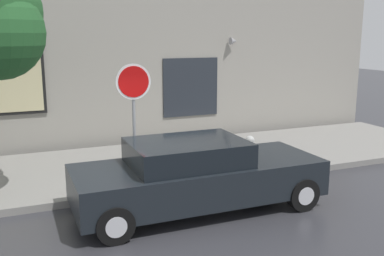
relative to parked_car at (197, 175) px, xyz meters
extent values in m
plane|color=#333338|center=(-1.32, 0.01, -0.69)|extent=(60.00, 60.00, 0.00)
cube|color=gray|center=(-1.32, 3.01, -0.61)|extent=(20.00, 4.00, 0.15)
cube|color=#9E998E|center=(-1.32, 5.51, 2.81)|extent=(20.00, 0.40, 7.00)
cube|color=#262B33|center=(2.04, 5.29, 1.01)|extent=(1.80, 0.04, 1.80)
cone|color=#99999E|center=(3.44, 5.16, 2.41)|extent=(0.22, 0.24, 0.24)
cube|color=black|center=(0.05, 0.00, -0.09)|extent=(4.73, 1.75, 0.67)
cube|color=black|center=(-0.19, 0.00, 0.47)|extent=(2.13, 1.54, 0.45)
cylinder|color=black|center=(1.86, 0.80, -0.37)|extent=(0.64, 0.22, 0.64)
cylinder|color=silver|center=(1.86, 0.80, -0.37)|extent=(0.35, 0.24, 0.35)
cylinder|color=black|center=(1.86, -0.80, -0.37)|extent=(0.64, 0.22, 0.64)
cylinder|color=silver|center=(1.86, -0.80, -0.37)|extent=(0.35, 0.24, 0.35)
cylinder|color=black|center=(-1.77, 0.80, -0.37)|extent=(0.64, 0.22, 0.64)
cylinder|color=silver|center=(-1.77, 0.80, -0.37)|extent=(0.35, 0.24, 0.35)
cylinder|color=black|center=(-1.77, -0.80, -0.37)|extent=(0.64, 0.22, 0.64)
cylinder|color=silver|center=(-1.77, -0.80, -0.37)|extent=(0.35, 0.24, 0.35)
cylinder|color=white|center=(2.15, 1.76, -0.22)|extent=(0.22, 0.22, 0.63)
sphere|color=#BBBBB7|center=(2.15, 1.76, 0.09)|extent=(0.23, 0.23, 0.23)
cylinder|color=#BBBBB7|center=(2.15, 1.60, -0.19)|extent=(0.09, 0.12, 0.09)
cylinder|color=#BBBBB7|center=(2.15, 1.92, -0.19)|extent=(0.09, 0.12, 0.09)
cylinder|color=white|center=(2.15, 1.76, -0.51)|extent=(0.30, 0.30, 0.06)
cylinder|color=gray|center=(-0.74, 1.73, 0.73)|extent=(0.07, 0.07, 2.54)
cylinder|color=white|center=(-0.74, 1.69, 1.65)|extent=(0.76, 0.02, 0.76)
cylinder|color=red|center=(-0.74, 1.67, 1.65)|extent=(0.66, 0.02, 0.66)
camera|label=1|loc=(-3.16, -7.43, 2.63)|focal=41.58mm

